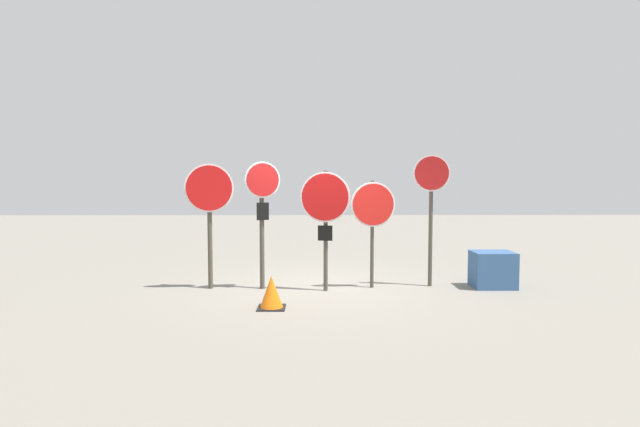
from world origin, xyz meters
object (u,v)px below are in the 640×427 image
object	(u,v)px
stop_sign_0	(209,201)
stop_sign_1	(262,203)
stop_sign_4	(431,193)
storage_crate	(493,270)
traffic_cone_0	(271,292)
stop_sign_2	(325,207)
stop_sign_3	(373,211)

from	to	relation	value
stop_sign_0	stop_sign_1	world-z (taller)	stop_sign_1
stop_sign_4	storage_crate	bearing A→B (deg)	2.48
stop_sign_4	traffic_cone_0	xyz separation A→B (m)	(-2.89, -1.62, -1.54)
stop_sign_2	stop_sign_4	bearing A→B (deg)	21.16
stop_sign_0	stop_sign_4	xyz separation A→B (m)	(4.16, 0.19, 0.15)
stop_sign_1	stop_sign_4	world-z (taller)	stop_sign_4
stop_sign_1	stop_sign_4	bearing A→B (deg)	-18.21
stop_sign_2	traffic_cone_0	world-z (taller)	stop_sign_2
stop_sign_3	traffic_cone_0	distance (m)	2.60
stop_sign_0	traffic_cone_0	world-z (taller)	stop_sign_0
traffic_cone_0	storage_crate	xyz separation A→B (m)	(4.06, 1.52, 0.09)
stop_sign_3	storage_crate	bearing A→B (deg)	-6.01
stop_sign_2	storage_crate	bearing A→B (deg)	15.30
traffic_cone_0	stop_sign_4	bearing A→B (deg)	29.22
stop_sign_0	stop_sign_2	bearing A→B (deg)	-16.40
stop_sign_2	stop_sign_4	world-z (taller)	stop_sign_4
stop_sign_2	stop_sign_4	size ratio (longest dim) A/B	0.88
stop_sign_1	stop_sign_3	distance (m)	2.06
stop_sign_1	storage_crate	distance (m)	4.53
stop_sign_0	stop_sign_3	world-z (taller)	stop_sign_0
stop_sign_0	stop_sign_4	world-z (taller)	stop_sign_4
stop_sign_4	storage_crate	xyz separation A→B (m)	(1.16, -0.10, -1.45)
storage_crate	traffic_cone_0	bearing A→B (deg)	-159.51
stop_sign_4	storage_crate	distance (m)	1.86
stop_sign_2	stop_sign_0	bearing A→B (deg)	-175.70
stop_sign_4	traffic_cone_0	size ratio (longest dim) A/B	4.83
stop_sign_1	stop_sign_0	bearing A→B (deg)	157.49
stop_sign_1	stop_sign_2	distance (m)	1.18
stop_sign_3	stop_sign_1	bearing A→B (deg)	174.85
stop_sign_0	storage_crate	size ratio (longest dim) A/B	3.05
stop_sign_1	stop_sign_2	world-z (taller)	stop_sign_1
stop_sign_0	storage_crate	distance (m)	5.48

